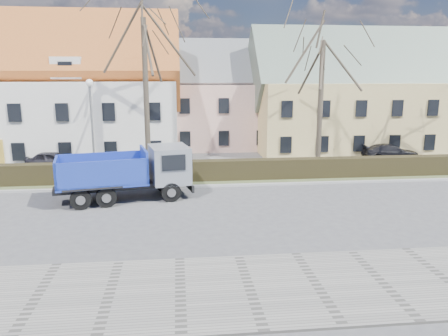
{
  "coord_description": "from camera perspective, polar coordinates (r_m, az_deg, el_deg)",
  "views": [
    {
      "loc": [
        0.02,
        -21.3,
        6.88
      ],
      "look_at": [
        2.59,
        2.61,
        1.6
      ],
      "focal_mm": 35.0,
      "sensor_mm": 36.0,
      "label": 1
    }
  ],
  "objects": [
    {
      "name": "tree_1",
      "position": [
        29.87,
        -10.21,
        11.13
      ],
      "size": [
        9.2,
        9.2,
        12.65
      ],
      "primitive_type": null,
      "color": "#3E362B",
      "rests_on": "ground"
    },
    {
      "name": "ground",
      "position": [
        22.38,
        -5.92,
        -5.59
      ],
      "size": [
        120.0,
        120.0,
        0.0
      ],
      "primitive_type": "plane",
      "color": "#4C4C4F"
    },
    {
      "name": "dump_truck",
      "position": [
        24.4,
        -13.39,
        -0.73
      ],
      "size": [
        7.84,
        4.2,
        2.98
      ],
      "primitive_type": null,
      "rotation": [
        0.0,
        0.0,
        0.2
      ],
      "color": "#162C97",
      "rests_on": "ground"
    },
    {
      "name": "building_yellow",
      "position": [
        41.58,
        16.65,
        8.24
      ],
      "size": [
        18.8,
        10.8,
        8.5
      ],
      "primitive_type": null,
      "color": "#D4BB74",
      "rests_on": "ground"
    },
    {
      "name": "building_white",
      "position": [
        39.57,
        -25.61,
        8.1
      ],
      "size": [
        26.8,
        10.8,
        9.5
      ],
      "primitive_type": null,
      "color": "white",
      "rests_on": "ground"
    },
    {
      "name": "curb_far",
      "position": [
        26.78,
        -5.98,
        -2.44
      ],
      "size": [
        80.0,
        0.3,
        0.12
      ],
      "primitive_type": "cube",
      "color": "#959594",
      "rests_on": "ground"
    },
    {
      "name": "tree_2",
      "position": [
        31.46,
        12.54,
        9.58
      ],
      "size": [
        8.0,
        8.0,
        11.0
      ],
      "primitive_type": null,
      "color": "#3E362B",
      "rests_on": "ground"
    },
    {
      "name": "parked_car_b",
      "position": [
        37.24,
        20.92,
        1.93
      ],
      "size": [
        4.66,
        2.27,
        1.31
      ],
      "primitive_type": "imported",
      "rotation": [
        0.0,
        0.0,
        1.47
      ],
      "color": "black",
      "rests_on": "ground"
    },
    {
      "name": "streetlight",
      "position": [
        29.03,
        -16.81,
        4.73
      ],
      "size": [
        0.51,
        0.51,
        6.56
      ],
      "primitive_type": null,
      "color": "gray",
      "rests_on": "ground"
    },
    {
      "name": "grass_strip",
      "position": [
        28.34,
        -6.0,
        -1.64
      ],
      "size": [
        80.0,
        3.0,
        0.1
      ],
      "primitive_type": "cube",
      "color": "#47522E",
      "rests_on": "ground"
    },
    {
      "name": "sidewalk_near",
      "position": [
        14.51,
        -5.72,
        -15.8
      ],
      "size": [
        80.0,
        5.0,
        0.08
      ],
      "primitive_type": "cube",
      "color": "gray",
      "rests_on": "ground"
    },
    {
      "name": "parked_car_a",
      "position": [
        33.83,
        -21.36,
        0.94
      ],
      "size": [
        4.16,
        2.34,
        1.33
      ],
      "primitive_type": "imported",
      "rotation": [
        0.0,
        0.0,
        1.36
      ],
      "color": "black",
      "rests_on": "ground"
    },
    {
      "name": "building_pink",
      "position": [
        41.59,
        -0.64,
        8.41
      ],
      "size": [
        10.8,
        8.8,
        8.0
      ],
      "primitive_type": null,
      "color": "#DAA89A",
      "rests_on": "ground"
    },
    {
      "name": "cart_frame",
      "position": [
        26.93,
        -13.19,
        -1.99
      ],
      "size": [
        0.84,
        0.59,
        0.7
      ],
      "primitive_type": null,
      "rotation": [
        0.0,
        0.0,
        0.22
      ],
      "color": "silver",
      "rests_on": "ground"
    },
    {
      "name": "hedge",
      "position": [
        28.0,
        -6.03,
        -0.54
      ],
      "size": [
        60.0,
        0.9,
        1.3
      ],
      "primitive_type": "cube",
      "color": "black",
      "rests_on": "ground"
    }
  ]
}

